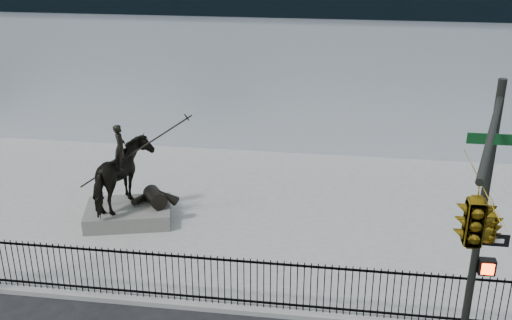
# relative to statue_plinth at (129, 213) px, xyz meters

# --- Properties ---
(plaza) EXTENTS (30.00, 12.00, 0.15)m
(plaza) POSITION_rel_statue_plinth_xyz_m (3.41, 1.39, -0.35)
(plaza) COLOR gray
(plaza) RESTS_ON ground
(building) EXTENTS (44.00, 14.00, 9.00)m
(building) POSITION_rel_statue_plinth_xyz_m (3.41, 14.39, 4.08)
(building) COLOR silver
(building) RESTS_ON ground
(picket_fence) EXTENTS (22.10, 0.10, 1.50)m
(picket_fence) POSITION_rel_statue_plinth_xyz_m (3.41, -4.36, 0.48)
(picket_fence) COLOR black
(picket_fence) RESTS_ON plaza
(statue_plinth) EXTENTS (3.33, 2.69, 0.55)m
(statue_plinth) POSITION_rel_statue_plinth_xyz_m (0.00, 0.00, 0.00)
(statue_plinth) COLOR #52504B
(statue_plinth) RESTS_ON plaza
(equestrian_statue) EXTENTS (3.63, 2.74, 3.17)m
(equestrian_statue) POSITION_rel_statue_plinth_xyz_m (0.05, 0.01, 1.42)
(equestrian_statue) COLOR black
(equestrian_statue) RESTS_ON statue_plinth
(traffic_signal_right) EXTENTS (2.17, 6.86, 7.00)m
(traffic_signal_right) POSITION_rel_statue_plinth_xyz_m (9.87, -7.61, 4.43)
(traffic_signal_right) COLOR black
(traffic_signal_right) RESTS_ON ground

